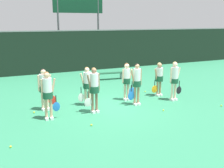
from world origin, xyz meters
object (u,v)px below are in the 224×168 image
object	(u,v)px
player_0	(48,92)
tennis_ball_2	(11,147)
player_1	(94,86)
player_5	(87,83)
player_2	(137,81)
player_4	(44,86)
player_7	(159,76)
tennis_ball_4	(163,110)
scoreboard	(78,9)
bench_courtside	(109,74)
player_3	(174,78)
player_6	(127,79)
tennis_ball_5	(34,112)
tennis_ball_0	(221,106)
tennis_ball_1	(145,92)
tennis_ball_3	(91,125)

from	to	relation	value
player_0	tennis_ball_2	world-z (taller)	player_0
player_1	player_5	size ratio (longest dim) A/B	1.08
player_2	player_4	size ratio (longest dim) A/B	1.06
player_7	tennis_ball_4	size ratio (longest dim) A/B	25.23
tennis_ball_4	player_2	bearing A→B (deg)	117.16
scoreboard	bench_courtside	size ratio (longest dim) A/B	3.02
player_3	tennis_ball_2	xyz separation A→B (m)	(-7.08, -1.87, -1.02)
scoreboard	tennis_ball_4	xyz separation A→B (m)	(-0.19, -11.62, -4.39)
bench_courtside	player_2	distance (m)	5.22
player_3	tennis_ball_4	size ratio (longest dim) A/B	27.65
player_6	tennis_ball_5	size ratio (longest dim) A/B	24.82
player_5	tennis_ball_0	size ratio (longest dim) A/B	24.09
player_4	tennis_ball_1	xyz separation A→B (m)	(5.11, 0.66, -0.97)
player_3	player_4	xyz separation A→B (m)	(-5.56, 1.04, -0.06)
player_4	tennis_ball_2	xyz separation A→B (m)	(-1.52, -2.92, -0.97)
tennis_ball_1	tennis_ball_2	size ratio (longest dim) A/B	0.96
player_0	player_2	bearing A→B (deg)	4.91
tennis_ball_2	tennis_ball_3	size ratio (longest dim) A/B	0.96
tennis_ball_5	player_0	bearing A→B (deg)	-65.38
bench_courtside	tennis_ball_3	distance (m)	7.41
player_1	player_5	world-z (taller)	player_1
player_1	player_5	distance (m)	0.98
player_2	tennis_ball_1	world-z (taller)	player_2
player_1	player_4	xyz separation A→B (m)	(-1.71, 1.11, -0.06)
player_0	player_5	bearing A→B (deg)	30.43
scoreboard	player_5	size ratio (longest dim) A/B	3.40
tennis_ball_0	tennis_ball_5	world-z (taller)	same
player_6	tennis_ball_2	xyz separation A→B (m)	(-5.15, -2.77, -0.97)
player_2	scoreboard	bearing A→B (deg)	86.51
player_7	tennis_ball_0	bearing A→B (deg)	-67.00
player_0	player_3	xyz separation A→B (m)	(5.63, 0.07, 0.00)
player_4	player_6	xyz separation A→B (m)	(3.63, -0.14, 0.00)
player_6	player_3	bearing A→B (deg)	-20.47
player_4	tennis_ball_4	world-z (taller)	player_4
tennis_ball_2	tennis_ball_5	xyz separation A→B (m)	(1.03, 2.71, 0.00)
tennis_ball_2	player_4	bearing A→B (deg)	62.44
player_3	tennis_ball_5	size ratio (longest dim) A/B	25.71
player_4	tennis_ball_4	xyz separation A→B (m)	(4.28, -2.10, -0.97)
player_2	player_5	bearing A→B (deg)	158.27
scoreboard	player_4	bearing A→B (deg)	-115.14
tennis_ball_1	tennis_ball_4	world-z (taller)	same
tennis_ball_0	tennis_ball_5	size ratio (longest dim) A/B	1.00
player_5	player_6	bearing A→B (deg)	7.17
player_2	player_5	world-z (taller)	player_2
player_4	player_2	bearing A→B (deg)	-20.31
player_5	tennis_ball_2	distance (m)	4.40
player_0	tennis_ball_5	size ratio (longest dim) A/B	25.80
player_3	tennis_ball_1	xyz separation A→B (m)	(-0.46, 1.71, -1.02)
tennis_ball_0	tennis_ball_4	distance (m)	2.64
player_5	player_6	xyz separation A→B (m)	(1.87, -0.01, 0.03)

